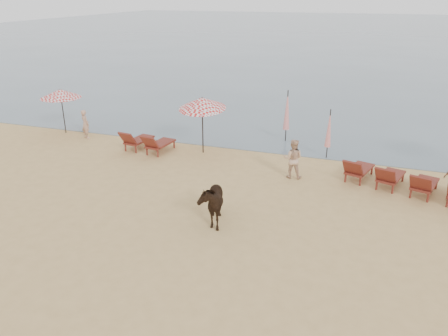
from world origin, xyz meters
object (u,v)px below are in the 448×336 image
object	(u,v)px
umbrella_open_left_a	(60,94)
lounger_cluster_right	(406,180)
umbrella_open_left_b	(202,103)
umbrella_closed_right	(329,128)
beachgoer_left	(85,124)
lounger_cluster_left	(146,141)
umbrella_closed_left	(287,110)
cow	(211,201)
beachgoer_right_a	(293,159)

from	to	relation	value
umbrella_open_left_a	lounger_cluster_right	bearing A→B (deg)	0.48
umbrella_open_left_b	umbrella_closed_right	world-z (taller)	umbrella_open_left_b
beachgoer_left	lounger_cluster_left	bearing A→B (deg)	-163.94
lounger_cluster_left	umbrella_open_left_a	distance (m)	5.90
umbrella_closed_right	lounger_cluster_right	bearing A→B (deg)	-40.09
umbrella_open_left_a	beachgoer_left	size ratio (longest dim) A/B	1.59
umbrella_open_left_a	umbrella_closed_left	bearing A→B (deg)	19.19
umbrella_closed_left	cow	bearing A→B (deg)	-94.58
beachgoer_left	umbrella_closed_right	bearing A→B (deg)	-147.65
lounger_cluster_left	cow	distance (m)	7.60
beachgoer_right_a	lounger_cluster_right	bearing A→B (deg)	174.66
umbrella_open_left_a	beachgoer_right_a	distance (m)	12.92
umbrella_closed_left	beachgoer_left	xyz separation A→B (m)	(-9.92, -2.75, -0.87)
cow	lounger_cluster_left	bearing A→B (deg)	114.12
beachgoer_left	umbrella_open_left_b	bearing A→B (deg)	-153.39
lounger_cluster_left	umbrella_open_left_b	distance (m)	3.30
umbrella_open_left_a	beachgoer_left	xyz separation A→B (m)	(1.60, -0.39, -1.39)
beachgoer_right_a	umbrella_open_left_b	bearing A→B (deg)	-24.83
lounger_cluster_right	cow	distance (m)	7.70
umbrella_closed_left	cow	xyz separation A→B (m)	(-0.72, -9.04, -0.86)
beachgoer_left	lounger_cluster_right	bearing A→B (deg)	-158.68
umbrella_open_left_a	beachgoer_left	bearing A→B (deg)	-6.18
umbrella_closed_left	umbrella_closed_right	world-z (taller)	umbrella_closed_left
umbrella_open_left_b	umbrella_closed_right	distance (m)	5.82
umbrella_open_left_b	umbrella_closed_left	xyz separation A→B (m)	(3.38, 2.88, -0.77)
umbrella_open_left_b	beachgoer_left	distance (m)	6.74
lounger_cluster_right	umbrella_closed_left	size ratio (longest dim) A/B	1.84
umbrella_closed_right	cow	world-z (taller)	umbrella_closed_right
umbrella_open_left_a	beachgoer_right_a	xyz separation A→B (m)	(12.67, -2.13, -1.32)
lounger_cluster_left	umbrella_open_left_a	xyz separation A→B (m)	(-5.54, 1.21, 1.64)
umbrella_closed_left	cow	size ratio (longest dim) A/B	1.46
umbrella_open_left_b	cow	bearing A→B (deg)	-47.33
cow	beachgoer_right_a	world-z (taller)	beachgoer_right_a
lounger_cluster_left	lounger_cluster_right	world-z (taller)	lounger_cluster_right
lounger_cluster_right	umbrella_open_left_a	xyz separation A→B (m)	(-17.00, 2.14, 1.64)
umbrella_open_left_a	beachgoer_right_a	world-z (taller)	umbrella_open_left_a
cow	beachgoer_right_a	xyz separation A→B (m)	(1.87, 4.55, 0.06)
lounger_cluster_left	umbrella_open_left_a	size ratio (longest dim) A/B	0.93
lounger_cluster_right	cow	bearing A→B (deg)	-126.65
umbrella_open_left_a	beachgoer_left	world-z (taller)	umbrella_open_left_a
lounger_cluster_left	beachgoer_right_a	xyz separation A→B (m)	(7.13, -0.92, 0.33)
lounger_cluster_right	umbrella_closed_right	xyz separation A→B (m)	(-3.23, 2.72, 0.92)
beachgoer_left	beachgoer_right_a	size ratio (longest dim) A/B	0.91
lounger_cluster_left	umbrella_open_left_a	bearing A→B (deg)	175.38
lounger_cluster_left	umbrella_open_left_b	world-z (taller)	umbrella_open_left_b
beachgoer_left	umbrella_closed_left	bearing A→B (deg)	-136.74
cow	umbrella_closed_left	bearing A→B (deg)	65.69
lounger_cluster_right	beachgoer_left	bearing A→B (deg)	-169.38
cow	beachgoer_right_a	distance (m)	4.92
lounger_cluster_left	umbrella_closed_left	size ratio (longest dim) A/B	0.84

